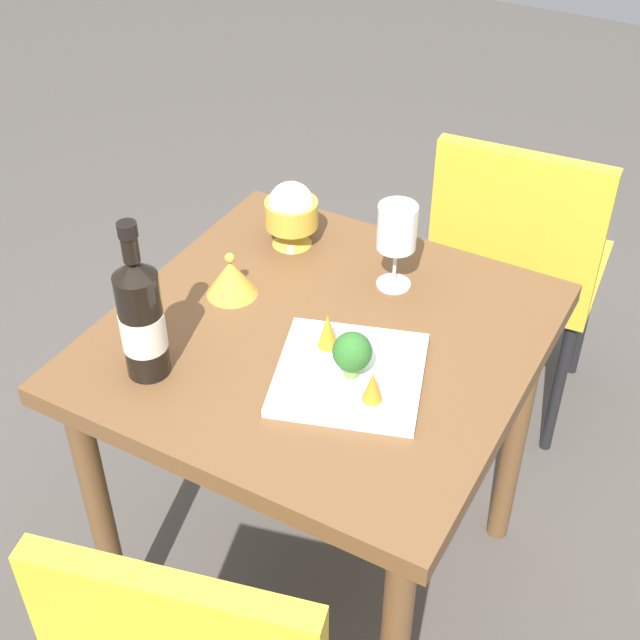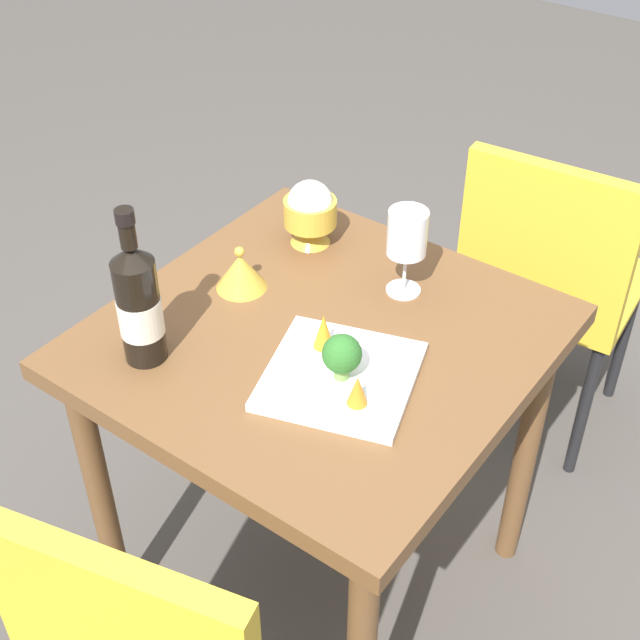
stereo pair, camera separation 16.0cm
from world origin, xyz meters
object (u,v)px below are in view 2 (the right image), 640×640
(rice_bowl_lid, at_px, (241,271))
(carrot_garnish_right, at_px, (357,390))
(carrot_garnish_left, at_px, (324,331))
(chair_near_window, at_px, (548,273))
(serving_plate, at_px, (340,376))
(broccoli_floret, at_px, (342,355))
(rice_bowl, at_px, (310,212))
(wine_glass, at_px, (407,235))
(wine_bottle, at_px, (139,304))

(rice_bowl_lid, bearing_deg, carrot_garnish_right, -21.82)
(carrot_garnish_left, xyz_separation_m, carrot_garnish_right, (0.13, -0.08, -0.01))
(chair_near_window, xyz_separation_m, serving_plate, (-0.06, -0.79, 0.21))
(broccoli_floret, bearing_deg, carrot_garnish_left, 146.57)
(serving_plate, bearing_deg, rice_bowl, 133.60)
(rice_bowl_lid, distance_m, carrot_garnish_right, 0.41)
(wine_glass, height_order, carrot_garnish_left, wine_glass)
(wine_glass, distance_m, broccoli_floret, 0.30)
(chair_near_window, distance_m, rice_bowl_lid, 0.81)
(chair_near_window, bearing_deg, rice_bowl, -131.46)
(carrot_garnish_left, bearing_deg, chair_near_window, 80.70)
(rice_bowl, xyz_separation_m, carrot_garnish_right, (0.36, -0.36, -0.03))
(serving_plate, bearing_deg, carrot_garnish_left, 148.39)
(chair_near_window, distance_m, serving_plate, 0.82)
(broccoli_floret, xyz_separation_m, carrot_garnish_right, (0.06, -0.04, -0.02))
(rice_bowl, height_order, rice_bowl_lid, rice_bowl)
(serving_plate, xyz_separation_m, broccoli_floret, (0.01, -0.01, 0.06))
(wine_bottle, relative_size, rice_bowl, 2.13)
(chair_near_window, height_order, serving_plate, chair_near_window)
(wine_glass, bearing_deg, carrot_garnish_right, -70.76)
(wine_bottle, height_order, carrot_garnish_left, wine_bottle)
(wine_glass, xyz_separation_m, rice_bowl, (-0.25, 0.03, -0.05))
(chair_near_window, relative_size, wine_bottle, 2.82)
(chair_near_window, bearing_deg, wine_glass, -106.52)
(wine_glass, xyz_separation_m, carrot_garnish_left, (-0.02, -0.24, -0.08))
(wine_bottle, distance_m, carrot_garnish_left, 0.32)
(rice_bowl_lid, bearing_deg, wine_bottle, -90.44)
(chair_near_window, distance_m, carrot_garnish_left, 0.80)
(wine_glass, bearing_deg, rice_bowl, 172.88)
(wine_bottle, height_order, carrot_garnish_right, wine_bottle)
(rice_bowl, height_order, carrot_garnish_right, rice_bowl)
(rice_bowl_lid, xyz_separation_m, carrot_garnish_right, (0.38, -0.15, 0.01))
(rice_bowl_lid, height_order, serving_plate, rice_bowl_lid)
(wine_glass, height_order, rice_bowl, wine_glass)
(rice_bowl_lid, xyz_separation_m, carrot_garnish_left, (0.25, -0.07, 0.01))
(wine_glass, distance_m, carrot_garnish_left, 0.26)
(carrot_garnish_left, bearing_deg, rice_bowl, 130.50)
(serving_plate, bearing_deg, chair_near_window, 85.82)
(chair_near_window, bearing_deg, rice_bowl_lid, -122.95)
(wine_bottle, relative_size, broccoli_floret, 3.52)
(chair_near_window, relative_size, wine_glass, 4.75)
(wine_glass, relative_size, carrot_garnish_right, 3.15)
(chair_near_window, relative_size, carrot_garnish_left, 12.35)
(rice_bowl, bearing_deg, chair_near_window, 53.11)
(chair_near_window, bearing_deg, broccoli_floret, -98.17)
(rice_bowl, bearing_deg, carrot_garnish_right, -44.60)
(wine_glass, xyz_separation_m, rice_bowl_lid, (-0.26, -0.18, -0.09))
(broccoli_floret, distance_m, carrot_garnish_left, 0.09)
(carrot_garnish_right, bearing_deg, wine_glass, 109.24)
(carrot_garnish_left, bearing_deg, wine_bottle, -142.24)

